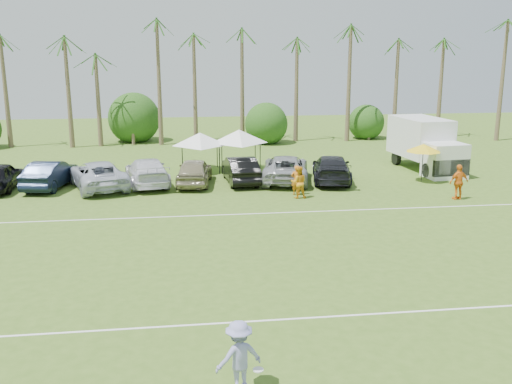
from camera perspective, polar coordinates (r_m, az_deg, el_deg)
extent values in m
plane|color=#42621D|center=(16.27, -0.56, -16.02)|extent=(120.00, 120.00, 0.00)
cube|color=white|center=(18.02, -1.35, -12.86)|extent=(80.00, 0.10, 0.01)
cube|color=white|center=(29.21, -3.90, -2.31)|extent=(80.00, 0.10, 0.01)
cone|color=brown|center=(54.34, -24.15, 8.81)|extent=(0.44, 0.44, 9.00)
cone|color=brown|center=(53.12, -18.97, 9.72)|extent=(0.44, 0.44, 10.00)
cone|color=brown|center=(52.46, -14.66, 10.52)|extent=(0.44, 0.44, 11.00)
cone|color=brown|center=(52.23, -10.15, 9.08)|extent=(0.44, 0.44, 8.00)
cone|color=brown|center=(52.17, -5.72, 9.77)|extent=(0.44, 0.44, 9.00)
cone|color=brown|center=(52.42, -1.28, 10.40)|extent=(0.44, 0.44, 10.00)
cone|color=brown|center=(52.98, 3.10, 10.96)|extent=(0.44, 0.44, 11.00)
cone|color=brown|center=(54.21, 8.35, 9.32)|extent=(0.44, 0.44, 8.00)
cone|color=brown|center=(55.74, 13.39, 9.73)|extent=(0.44, 0.44, 9.00)
cone|color=brown|center=(57.67, 18.14, 10.04)|extent=(0.44, 0.44, 10.00)
cone|color=brown|center=(59.47, 21.72, 10.33)|extent=(0.44, 0.44, 11.00)
cylinder|color=brown|center=(53.70, -12.10, 5.57)|extent=(0.30, 0.30, 1.40)
sphere|color=#1C4613|center=(53.56, -12.15, 6.74)|extent=(4.00, 4.00, 4.00)
cylinder|color=brown|center=(54.08, 0.74, 5.93)|extent=(0.30, 0.30, 1.40)
sphere|color=#1C4613|center=(53.94, 0.75, 7.09)|extent=(4.00, 4.00, 4.00)
cylinder|color=brown|center=(56.38, 10.91, 6.01)|extent=(0.30, 0.30, 1.40)
sphere|color=#1C4613|center=(56.25, 10.96, 7.12)|extent=(4.00, 4.00, 4.00)
imported|color=orange|center=(33.17, 4.08, 1.19)|extent=(0.73, 0.58, 1.75)
imported|color=orange|center=(32.44, 4.29, 0.98)|extent=(0.96, 0.79, 1.84)
imported|color=orange|center=(34.00, 19.62, 0.94)|extent=(1.24, 0.67, 2.00)
cube|color=white|center=(42.52, 16.08, 5.32)|extent=(3.17, 5.23, 2.72)
cube|color=white|center=(39.72, 18.37, 3.00)|extent=(2.67, 2.18, 2.28)
cube|color=black|center=(39.10, 18.94, 2.31)|extent=(2.52, 0.56, 1.09)
cube|color=#E5590C|center=(43.26, 17.63, 4.70)|extent=(0.18, 1.73, 0.98)
cylinder|color=black|center=(39.48, 16.79, 2.09)|extent=(0.42, 1.00, 0.98)
cylinder|color=black|center=(40.59, 19.46, 2.20)|extent=(0.42, 1.00, 0.98)
cylinder|color=black|center=(43.42, 13.85, 3.30)|extent=(0.42, 1.00, 0.98)
cylinder|color=black|center=(44.43, 16.36, 3.38)|extent=(0.42, 1.00, 0.98)
cylinder|color=black|center=(38.74, -7.37, 2.98)|extent=(0.06, 0.06, 1.80)
cylinder|color=black|center=(38.82, -3.66, 3.09)|extent=(0.06, 0.06, 1.80)
cylinder|color=black|center=(41.20, -7.39, 3.62)|extent=(0.06, 0.06, 1.80)
cylinder|color=black|center=(41.28, -3.90, 3.73)|extent=(0.06, 0.06, 1.80)
pyramid|color=white|center=(39.70, -5.64, 5.93)|extent=(3.90, 3.90, 0.90)
cylinder|color=black|center=(38.98, -3.43, 3.20)|extent=(0.06, 0.06, 1.89)
cylinder|color=black|center=(39.25, 0.42, 3.30)|extent=(0.06, 0.06, 1.89)
cylinder|color=black|center=(41.57, -3.69, 3.86)|extent=(0.06, 0.06, 1.89)
cylinder|color=black|center=(41.83, -0.08, 3.95)|extent=(0.06, 0.06, 1.89)
pyramid|color=white|center=(40.10, -1.71, 6.25)|extent=(4.09, 4.09, 0.95)
cylinder|color=black|center=(37.90, 16.29, 2.61)|extent=(0.05, 0.05, 2.22)
cone|color=yellow|center=(37.72, 16.40, 4.26)|extent=(2.22, 2.22, 0.50)
imported|color=#9191CD|center=(14.39, -1.71, -16.11)|extent=(1.33, 1.00, 1.83)
cylinder|color=white|center=(14.52, 0.22, -17.35)|extent=(0.27, 0.27, 0.03)
imported|color=black|center=(37.07, -19.88, 1.68)|extent=(2.68, 5.35, 1.68)
imported|color=silver|center=(36.03, -15.52, 1.67)|extent=(4.57, 6.63, 1.68)
imported|color=silver|center=(36.28, -10.83, 2.01)|extent=(3.34, 6.13, 1.68)
imported|color=gray|center=(35.90, -6.19, 2.06)|extent=(2.59, 5.15, 1.68)
imported|color=black|center=(36.31, -1.58, 2.27)|extent=(2.12, 5.22, 1.68)
imported|color=#989B9D|center=(36.69, 2.97, 2.38)|extent=(3.95, 6.50, 1.68)
imported|color=black|center=(36.93, 7.56, 2.35)|extent=(3.50, 6.16, 1.68)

